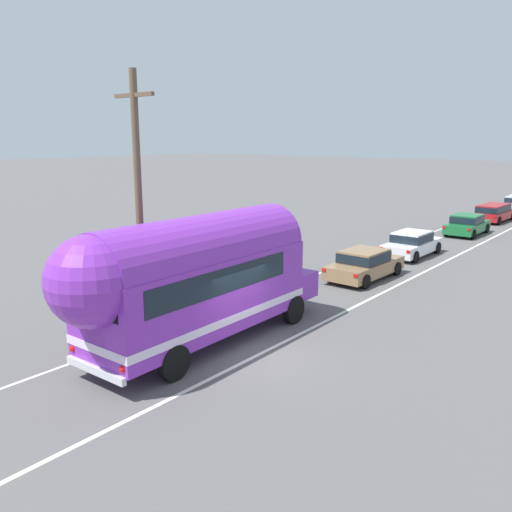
{
  "coord_description": "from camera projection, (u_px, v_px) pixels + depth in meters",
  "views": [
    {
      "loc": [
        9.37,
        -11.75,
        6.41
      ],
      "look_at": [
        -2.06,
        2.49,
        2.34
      ],
      "focal_mm": 37.44,
      "sensor_mm": 36.0,
      "label": 1
    }
  ],
  "objects": [
    {
      "name": "lane_markings",
      "position": [
        381.0,
        270.0,
        26.28
      ],
      "size": [
        3.99,
        80.0,
        0.01
      ],
      "color": "silver",
      "rests_on": "ground"
    },
    {
      "name": "ground_plane",
      "position": [
        258.0,
        355.0,
        16.06
      ],
      "size": [
        300.0,
        300.0,
        0.0
      ],
      "primitive_type": "plane",
      "color": "#565454"
    },
    {
      "name": "utility_pole",
      "position": [
        139.0,
        200.0,
        17.26
      ],
      "size": [
        1.8,
        0.24,
        8.5
      ],
      "color": "brown",
      "rests_on": "ground"
    },
    {
      "name": "painted_bus",
      "position": [
        192.0,
        276.0,
        16.12
      ],
      "size": [
        2.7,
        10.3,
        4.12
      ],
      "color": "purple",
      "rests_on": "ground"
    },
    {
      "name": "car_second",
      "position": [
        412.0,
        243.0,
        29.34
      ],
      "size": [
        1.92,
        4.54,
        1.37
      ],
      "color": "white",
      "rests_on": "ground"
    },
    {
      "name": "car_fourth",
      "position": [
        494.0,
        211.0,
        41.34
      ],
      "size": [
        2.03,
        4.85,
        1.37
      ],
      "color": "#A5191E",
      "rests_on": "ground"
    },
    {
      "name": "car_third",
      "position": [
        467.0,
        224.0,
        35.83
      ],
      "size": [
        1.98,
        4.45,
        1.37
      ],
      "color": "#196633",
      "rests_on": "ground"
    },
    {
      "name": "car_lead",
      "position": [
        364.0,
        263.0,
        24.61
      ],
      "size": [
        2.05,
        4.53,
        1.37
      ],
      "color": "olive",
      "rests_on": "ground"
    }
  ]
}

